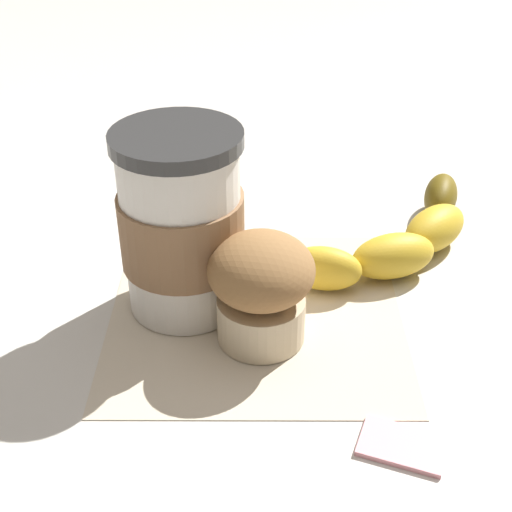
{
  "coord_description": "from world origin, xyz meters",
  "views": [
    {
      "loc": [
        -0.05,
        -0.41,
        0.33
      ],
      "look_at": [
        0.0,
        0.0,
        0.05
      ],
      "focal_mm": 50.0,
      "sensor_mm": 36.0,
      "label": 1
    }
  ],
  "objects_px": {
    "coffee_cup": "(182,224)",
    "sugar_packet": "(402,443)",
    "muffin": "(267,286)",
    "banana": "(403,237)"
  },
  "relations": [
    {
      "from": "banana",
      "to": "muffin",
      "type": "bearing_deg",
      "value": -144.58
    },
    {
      "from": "coffee_cup",
      "to": "banana",
      "type": "height_order",
      "value": "coffee_cup"
    },
    {
      "from": "coffee_cup",
      "to": "banana",
      "type": "bearing_deg",
      "value": 12.78
    },
    {
      "from": "coffee_cup",
      "to": "sugar_packet",
      "type": "bearing_deg",
      "value": -53.04
    },
    {
      "from": "coffee_cup",
      "to": "sugar_packet",
      "type": "relative_size",
      "value": 2.75
    },
    {
      "from": "coffee_cup",
      "to": "sugar_packet",
      "type": "distance_m",
      "value": 0.21
    },
    {
      "from": "banana",
      "to": "sugar_packet",
      "type": "xyz_separation_m",
      "value": [
        -0.06,
        -0.2,
        -0.02
      ]
    },
    {
      "from": "muffin",
      "to": "sugar_packet",
      "type": "bearing_deg",
      "value": -59.46
    },
    {
      "from": "muffin",
      "to": "sugar_packet",
      "type": "height_order",
      "value": "muffin"
    },
    {
      "from": "muffin",
      "to": "sugar_packet",
      "type": "xyz_separation_m",
      "value": [
        0.07,
        -0.11,
        -0.04
      ]
    }
  ]
}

